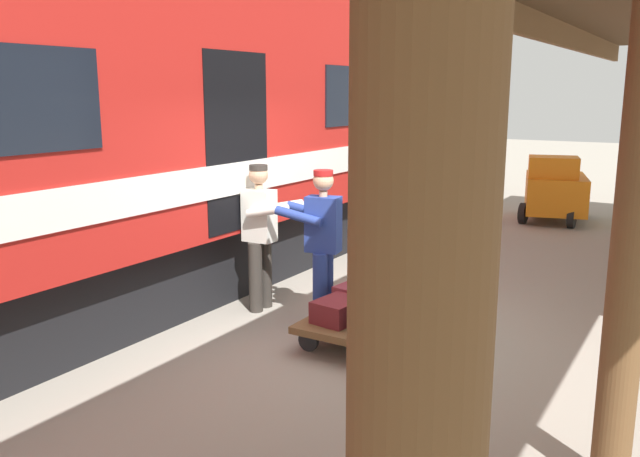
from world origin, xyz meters
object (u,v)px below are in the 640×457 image
at_px(suitcase_gray_aluminum, 409,306).
at_px(suitcase_slate_roller, 388,316).
at_px(luggage_cart, 384,316).
at_px(porter_in_overalls, 321,242).
at_px(suitcase_teal_softside, 428,292).
at_px(porter_by_door, 261,232).
at_px(suitcase_burgundy_valise, 361,296).
at_px(suitcase_yellow_case, 382,284).
at_px(suitcase_maroon_trunk, 338,310).
at_px(baggage_tug, 555,190).
at_px(train_car, 142,129).

bearing_deg(suitcase_gray_aluminum, suitcase_slate_roller, 90.00).
distance_m(luggage_cart, porter_in_overalls, 1.04).
xyz_separation_m(suitcase_slate_roller, suitcase_gray_aluminum, (0.00, -0.49, -0.04)).
distance_m(suitcase_teal_softside, suitcase_gray_aluminum, 0.49).
bearing_deg(porter_by_door, suitcase_burgundy_valise, 176.35).
bearing_deg(suitcase_yellow_case, suitcase_maroon_trunk, 90.00).
relative_size(suitcase_teal_softside, suitcase_burgundy_valise, 1.00).
relative_size(suitcase_maroon_trunk, suitcase_yellow_case, 0.93).
bearing_deg(porter_by_door, porter_in_overalls, 176.25).
bearing_deg(baggage_tug, porter_by_door, 76.71).
bearing_deg(suitcase_gray_aluminum, train_car, -0.01).
bearing_deg(suitcase_burgundy_valise, train_car, -0.01).
distance_m(suitcase_yellow_case, baggage_tug, 6.96).
distance_m(suitcase_slate_roller, suitcase_burgundy_valise, 0.73).
relative_size(luggage_cart, suitcase_maroon_trunk, 3.68).
height_order(suitcase_burgundy_valise, porter_by_door, porter_by_door).
distance_m(train_car, porter_by_door, 2.07).
xyz_separation_m(luggage_cart, suitcase_teal_softside, (-0.27, -0.49, 0.17)).
xyz_separation_m(suitcase_yellow_case, porter_in_overalls, (0.51, 0.46, 0.52)).
bearing_deg(train_car, suitcase_gray_aluminum, 179.99).
distance_m(suitcase_maroon_trunk, porter_by_door, 1.57).
distance_m(suitcase_slate_roller, suitcase_yellow_case, 1.12).
relative_size(suitcase_maroon_trunk, suitcase_burgundy_valise, 0.96).
height_order(suitcase_slate_roller, porter_by_door, porter_by_door).
distance_m(train_car, suitcase_yellow_case, 3.54).
height_order(train_car, porter_by_door, train_car).
bearing_deg(porter_in_overalls, porter_by_door, -3.75).
relative_size(suitcase_teal_softside, baggage_tug, 0.26).
height_order(suitcase_slate_roller, suitcase_maroon_trunk, suitcase_slate_roller).
relative_size(suitcase_maroon_trunk, porter_by_door, 0.28).
relative_size(luggage_cart, porter_in_overalls, 1.05).
relative_size(train_car, porter_by_door, 9.43).
xyz_separation_m(suitcase_maroon_trunk, baggage_tug, (-0.38, -7.93, 0.24)).
distance_m(luggage_cart, suitcase_yellow_case, 0.59).
height_order(suitcase_yellow_case, baggage_tug, baggage_tug).
bearing_deg(porter_by_door, suitcase_slate_roller, 163.14).
xyz_separation_m(suitcase_maroon_trunk, porter_by_door, (1.36, -0.58, 0.53)).
bearing_deg(suitcase_maroon_trunk, baggage_tug, -92.73).
bearing_deg(suitcase_gray_aluminum, suitcase_yellow_case, -42.05).
relative_size(suitcase_teal_softside, suitcase_yellow_case, 0.96).
bearing_deg(porter_by_door, baggage_tug, -103.29).
relative_size(suitcase_burgundy_valise, porter_by_door, 0.29).
xyz_separation_m(luggage_cart, suitcase_slate_roller, (-0.27, 0.49, 0.19)).
relative_size(suitcase_gray_aluminum, porter_by_door, 0.33).
xyz_separation_m(train_car, baggage_tug, (-3.47, -7.44, -1.43)).
height_order(train_car, suitcase_yellow_case, train_car).
relative_size(suitcase_slate_roller, suitcase_maroon_trunk, 1.20).
bearing_deg(suitcase_teal_softside, suitcase_gray_aluminum, 90.00).
bearing_deg(suitcase_slate_roller, porter_by_door, -16.86).
bearing_deg(suitcase_yellow_case, suitcase_burgundy_valise, 90.00).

